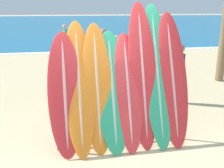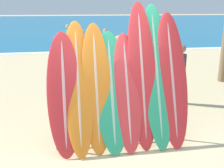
% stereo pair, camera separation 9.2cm
% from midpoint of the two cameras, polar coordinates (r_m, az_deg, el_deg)
% --- Properties ---
extents(ground_plane, '(160.00, 160.00, 0.00)m').
position_cam_midpoint_polar(ground_plane, '(4.40, 1.34, -16.71)').
color(ground_plane, '#CCB789').
extents(ocean_water, '(120.00, 60.00, 0.01)m').
position_cam_midpoint_polar(ocean_water, '(43.82, -8.98, 13.17)').
color(ocean_water, '#146693').
rests_on(ocean_water, ground_plane).
extents(surfboard_rack, '(2.26, 0.04, 0.89)m').
position_cam_midpoint_polar(surfboard_rack, '(4.68, 2.23, -7.80)').
color(surfboard_rack, slate).
rests_on(surfboard_rack, ground_plane).
extents(surfboard_slot_0, '(0.57, 0.82, 2.02)m').
position_cam_midpoint_polar(surfboard_slot_0, '(4.42, -9.81, -2.20)').
color(surfboard_slot_0, red).
rests_on(surfboard_slot_0, ground_plane).
extents(surfboard_slot_1, '(0.51, 1.02, 2.19)m').
position_cam_midpoint_polar(surfboard_slot_1, '(4.44, -6.77, -0.84)').
color(surfboard_slot_1, orange).
rests_on(surfboard_slot_1, ground_plane).
extents(surfboard_slot_2, '(0.51, 0.82, 2.15)m').
position_cam_midpoint_polar(surfboard_slot_2, '(4.45, -2.83, -0.95)').
color(surfboard_slot_2, orange).
rests_on(surfboard_slot_2, ground_plane).
extents(surfboard_slot_3, '(0.59, 0.91, 2.01)m').
position_cam_midpoint_polar(surfboard_slot_3, '(4.50, 0.50, -1.66)').
color(surfboard_slot_3, '#289E70').
rests_on(surfboard_slot_3, ground_plane).
extents(surfboard_slot_4, '(0.49, 0.88, 1.98)m').
position_cam_midpoint_polar(surfboard_slot_4, '(4.54, 3.90, -1.76)').
color(surfboard_slot_4, red).
rests_on(surfboard_slot_4, ground_plane).
extents(surfboard_slot_5, '(0.51, 0.93, 2.50)m').
position_cam_midpoint_polar(surfboard_slot_5, '(4.62, 7.14, 1.90)').
color(surfboard_slot_5, red).
rests_on(surfboard_slot_5, ground_plane).
extents(surfboard_slot_6, '(0.52, 1.07, 2.47)m').
position_cam_midpoint_polar(surfboard_slot_6, '(4.73, 10.28, 1.88)').
color(surfboard_slot_6, '#289E70').
rests_on(surfboard_slot_6, ground_plane).
extents(surfboard_slot_7, '(0.56, 0.98, 2.33)m').
position_cam_midpoint_polar(surfboard_slot_7, '(4.81, 13.47, 1.04)').
color(surfboard_slot_7, red).
rests_on(surfboard_slot_7, ground_plane).
extents(person_near_water, '(0.27, 0.22, 1.62)m').
position_cam_midpoint_polar(person_near_water, '(10.12, -1.10, 7.84)').
color(person_near_water, '#A87A5B').
rests_on(person_near_water, ground_plane).
extents(person_mid_beach, '(0.25, 0.27, 1.58)m').
position_cam_midpoint_polar(person_mid_beach, '(13.24, -9.31, 9.60)').
color(person_mid_beach, tan).
rests_on(person_mid_beach, ground_plane).
extents(person_far_left, '(0.26, 0.22, 1.58)m').
position_cam_midpoint_polar(person_far_left, '(8.16, 1.68, 5.56)').
color(person_far_left, tan).
rests_on(person_far_left, ground_plane).
extents(person_far_right, '(0.26, 0.20, 1.52)m').
position_cam_midpoint_polar(person_far_right, '(6.80, 15.00, 2.53)').
color(person_far_right, '#846047').
rests_on(person_far_right, ground_plane).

